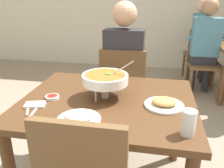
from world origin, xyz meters
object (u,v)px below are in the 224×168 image
(curry_bowl, at_px, (105,79))
(appetizer_plate, at_px, (164,103))
(rice_plate, at_px, (79,118))
(patron_bg_middle, at_px, (202,35))
(chair_bg_middle, at_px, (206,50))
(chair_bg_right, at_px, (204,58))
(patron_bg_right, at_px, (205,42))
(drink_glass, at_px, (188,124))
(sauce_dish, at_px, (52,97))
(dining_table_main, at_px, (108,114))
(chair_diner_main, at_px, (123,87))
(diner_main, at_px, (124,63))

(curry_bowl, distance_m, appetizer_plate, 0.40)
(curry_bowl, height_order, rice_plate, curry_bowl)
(appetizer_plate, bearing_deg, patron_bg_middle, 76.69)
(chair_bg_middle, xyz_separation_m, chair_bg_right, (-0.11, -0.52, 0.00))
(rice_plate, relative_size, chair_bg_middle, 0.27)
(curry_bowl, bearing_deg, patron_bg_right, 64.19)
(rice_plate, distance_m, drink_glass, 0.57)
(chair_bg_middle, bearing_deg, rice_plate, -112.09)
(curry_bowl, height_order, drink_glass, curry_bowl)
(sauce_dish, bearing_deg, dining_table_main, 9.04)
(chair_bg_middle, bearing_deg, chair_diner_main, -120.53)
(rice_plate, bearing_deg, appetizer_plate, 30.34)
(chair_bg_right, bearing_deg, drink_glass, -101.59)
(chair_diner_main, height_order, curry_bowl, curry_bowl)
(patron_bg_right, bearing_deg, dining_table_main, -114.95)
(appetizer_plate, bearing_deg, chair_bg_middle, 74.78)
(appetizer_plate, distance_m, patron_bg_middle, 2.67)
(chair_bg_middle, relative_size, patron_bg_middle, 0.69)
(appetizer_plate, xyz_separation_m, sauce_dish, (-0.72, -0.02, -0.01))
(appetizer_plate, distance_m, sauce_dish, 0.72)
(rice_plate, bearing_deg, chair_bg_right, 65.91)
(dining_table_main, xyz_separation_m, chair_bg_right, (0.96, 2.05, -0.10))
(chair_bg_right, bearing_deg, curry_bowl, -115.85)
(rice_plate, bearing_deg, curry_bowl, 77.54)
(curry_bowl, xyz_separation_m, patron_bg_middle, (1.00, 2.53, -0.10))
(dining_table_main, bearing_deg, drink_glass, -35.29)
(diner_main, height_order, patron_bg_right, same)
(dining_table_main, height_order, appetizer_plate, appetizer_plate)
(dining_table_main, bearing_deg, chair_bg_middle, 67.38)
(diner_main, relative_size, curry_bowl, 3.94)
(chair_diner_main, bearing_deg, chair_bg_right, 53.60)
(drink_glass, height_order, chair_bg_middle, chair_bg_middle)
(drink_glass, distance_m, chair_bg_middle, 2.97)
(sauce_dish, xyz_separation_m, patron_bg_middle, (1.33, 2.62, 0.01))
(chair_bg_middle, bearing_deg, appetizer_plate, -105.22)
(patron_bg_middle, bearing_deg, curry_bowl, -111.51)
(dining_table_main, xyz_separation_m, curry_bowl, (-0.02, 0.03, 0.24))
(dining_table_main, bearing_deg, curry_bowl, 128.18)
(curry_bowl, xyz_separation_m, chair_bg_right, (0.98, 2.02, -0.34))
(curry_bowl, bearing_deg, sauce_dish, -165.69)
(sauce_dish, xyz_separation_m, drink_glass, (0.83, -0.27, 0.05))
(curry_bowl, height_order, sauce_dish, curry_bowl)
(chair_diner_main, distance_m, rice_plate, 1.09)
(dining_table_main, xyz_separation_m, sauce_dish, (-0.36, -0.06, 0.12))
(curry_bowl, relative_size, drink_glass, 2.56)
(diner_main, relative_size, appetizer_plate, 5.46)
(diner_main, height_order, chair_bg_right, diner_main)
(curry_bowl, height_order, chair_bg_middle, curry_bowl)
(rice_plate, relative_size, patron_bg_middle, 0.18)
(patron_bg_right, bearing_deg, chair_diner_main, -126.67)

